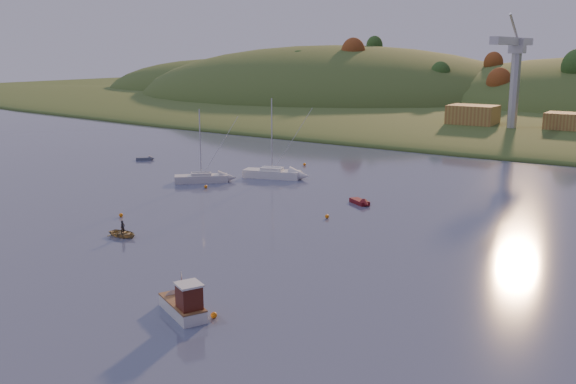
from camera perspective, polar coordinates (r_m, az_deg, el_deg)
The scene contains 21 objects.
ground at distance 53.83m, azimuth -19.34°, elevation -10.09°, with size 500.00×500.00×0.00m, color #3D4364.
shore_slope at distance 199.33m, azimuth 21.97°, elevation 5.84°, with size 640.00×150.00×7.00m, color #3B5321.
hill_left_far at distance 316.60m, azimuth -5.69°, elevation 8.82°, with size 120.00×100.00×32.00m, color #3B5321.
hill_left at distance 264.49m, azimuth 4.13°, elevation 8.13°, with size 170.00×140.00×44.00m, color #3B5321.
hillside_trees at distance 218.85m, azimuth 23.09°, elevation 6.26°, with size 280.00×50.00×32.00m, color #1E3F16, non-canonical shape.
wharf at distance 156.40m, azimuth 20.45°, elevation 4.80°, with size 42.00×16.00×2.40m, color slate.
shed_west at distance 160.42m, azimuth 16.10°, elevation 6.57°, with size 11.00×8.00×4.80m, color #925F30.
shed_east at distance 156.37m, azimuth 23.57°, elevation 5.73°, with size 9.00×7.00×4.00m, color #925F30.
dock_crane at distance 152.50m, azimuth 19.47°, elevation 10.74°, with size 3.20×28.00×20.30m.
fishing_boat at distance 51.33m, azimuth -9.55°, elevation -9.59°, with size 6.45×4.41×3.97m.
sailboat_near at distance 100.19m, azimuth -7.72°, elevation 1.28°, with size 7.63×7.31×11.28m.
sailboat_far at distance 102.71m, azimuth -1.43°, elevation 1.71°, with size 9.55×5.30×12.69m.
canoe at distance 72.78m, azimuth -14.44°, elevation -3.58°, with size 2.51×3.51×0.73m, color #998654.
paddler at distance 72.67m, azimuth -14.46°, elevation -3.27°, with size 0.57×0.37×1.56m, color black.
red_tender at distance 85.33m, azimuth 6.63°, elevation -0.97°, with size 3.95×3.13×1.31m.
grey_dinghy at distance 122.40m, azimuth -12.36°, elevation 2.92°, with size 3.41×3.06×1.25m.
buoy_0 at distance 50.15m, azimuth -6.62°, elevation -10.82°, with size 0.50×0.50×0.50m, color orange.
buoy_1 at distance 78.18m, azimuth 3.49°, elevation -2.18°, with size 0.50×0.50×0.50m, color orange.
buoy_2 at distance 95.77m, azimuth -7.32°, elevation 0.48°, with size 0.50×0.50×0.50m, color orange.
buoy_3 at distance 113.66m, azimuth 1.48°, elevation 2.48°, with size 0.50×0.50×0.50m, color orange.
buoy_4 at distance 81.27m, azimuth -14.62°, elevation -2.00°, with size 0.50×0.50×0.50m, color orange.
Camera 1 is at (40.59, -29.12, 20.04)m, focal length 40.00 mm.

